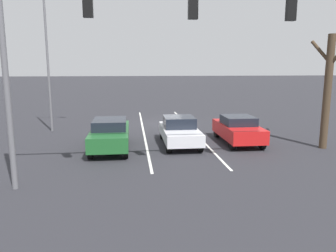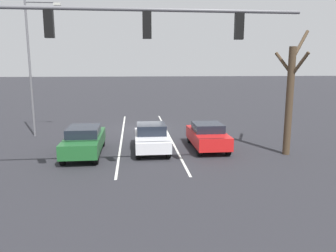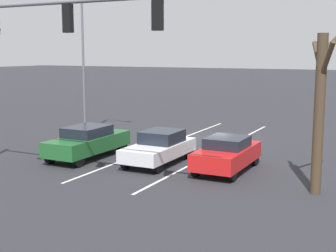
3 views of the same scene
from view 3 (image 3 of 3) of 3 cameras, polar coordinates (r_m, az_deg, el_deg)
ground_plane at (r=27.86m, az=5.20°, el=-1.58°), size 240.00×240.00×0.00m
lane_stripe_left_divider at (r=24.74m, az=6.28°, el=-2.92°), size 0.12×17.55×0.01m
lane_stripe_center_divider at (r=26.03m, az=-0.38°, el=-2.27°), size 0.12×17.55×0.01m
car_darkgreen_rightlane_front at (r=23.05m, az=-9.75°, el=-1.83°), size 1.86×4.80×1.55m
car_red_leftlane_front at (r=20.34m, az=7.20°, el=-3.33°), size 1.84×4.18×1.49m
car_silver_midlane_front at (r=21.59m, az=-1.02°, el=-2.57°), size 1.83×4.35×1.49m
traffic_signal_gantry at (r=18.09m, az=-17.69°, el=9.63°), size 12.06×0.37×7.08m
street_lamp_right_shoulder at (r=29.11m, az=-9.94°, el=8.94°), size 2.29×0.24×8.91m
bare_tree_near at (r=17.41m, az=18.15°, el=2.49°), size 1.93×1.99×6.67m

